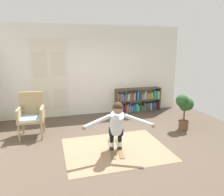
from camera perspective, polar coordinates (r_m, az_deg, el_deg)
name	(u,v)px	position (r m, az deg, el deg)	size (l,w,h in m)	color
ground_plane	(117,144)	(5.28, 1.39, -11.73)	(7.20, 7.20, 0.00)	#4F4135
back_wall	(94,71)	(7.36, -4.67, 7.02)	(6.00, 0.10, 2.90)	silver
double_door	(50,79)	(7.18, -15.67, 4.67)	(1.22, 0.05, 2.45)	beige
rug	(116,149)	(5.03, 0.96, -12.99)	(2.23, 1.79, 0.01)	#937255
bookshelf	(138,101)	(7.78, 6.62, -0.78)	(1.61, 0.30, 0.82)	#4D3B2A
wicker_chair	(31,113)	(5.91, -20.04, -3.77)	(0.65, 0.65, 1.10)	tan
potted_plant	(184,105)	(6.27, 18.09, -1.81)	(0.48, 0.39, 0.98)	brown
skis_pair	(116,148)	(5.05, 0.92, -12.64)	(0.44, 0.98, 0.07)	brown
person_skier	(117,123)	(4.59, 1.25, -6.39)	(1.41, 0.81, 1.09)	white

